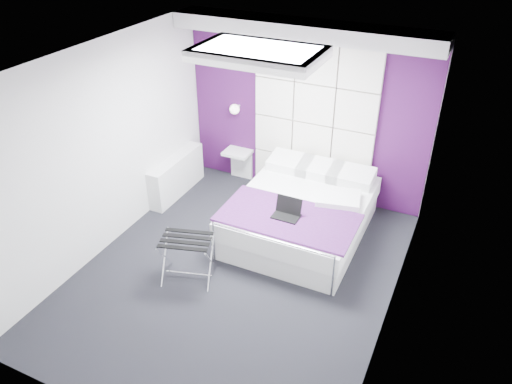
# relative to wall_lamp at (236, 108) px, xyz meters

# --- Properties ---
(floor) EXTENTS (4.40, 4.40, 0.00)m
(floor) POSITION_rel_wall_lamp_xyz_m (1.05, -2.06, -1.22)
(floor) COLOR black
(floor) RESTS_ON ground
(ceiling) EXTENTS (4.40, 4.40, 0.00)m
(ceiling) POSITION_rel_wall_lamp_xyz_m (1.05, -2.06, 1.38)
(ceiling) COLOR white
(ceiling) RESTS_ON wall_back
(wall_back) EXTENTS (3.60, 0.00, 3.60)m
(wall_back) POSITION_rel_wall_lamp_xyz_m (1.05, 0.14, 0.08)
(wall_back) COLOR silver
(wall_back) RESTS_ON floor
(wall_left) EXTENTS (0.00, 4.40, 4.40)m
(wall_left) POSITION_rel_wall_lamp_xyz_m (-0.75, -2.06, 0.08)
(wall_left) COLOR silver
(wall_left) RESTS_ON floor
(wall_right) EXTENTS (0.00, 4.40, 4.40)m
(wall_right) POSITION_rel_wall_lamp_xyz_m (2.85, -2.06, 0.08)
(wall_right) COLOR silver
(wall_right) RESTS_ON floor
(accent_wall) EXTENTS (3.58, 0.02, 2.58)m
(accent_wall) POSITION_rel_wall_lamp_xyz_m (1.05, 0.13, 0.08)
(accent_wall) COLOR #3B0E40
(accent_wall) RESTS_ON wall_back
(soffit) EXTENTS (3.58, 0.50, 0.20)m
(soffit) POSITION_rel_wall_lamp_xyz_m (1.05, -0.11, 1.28)
(soffit) COLOR white
(soffit) RESTS_ON wall_back
(headboard) EXTENTS (1.80, 0.08, 2.30)m
(headboard) POSITION_rel_wall_lamp_xyz_m (1.20, 0.08, -0.05)
(headboard) COLOR white
(headboard) RESTS_ON wall_back
(skylight) EXTENTS (1.36, 0.86, 0.12)m
(skylight) POSITION_rel_wall_lamp_xyz_m (1.05, -1.46, 1.33)
(skylight) COLOR white
(skylight) RESTS_ON ceiling
(wall_lamp) EXTENTS (0.15, 0.15, 0.15)m
(wall_lamp) POSITION_rel_wall_lamp_xyz_m (0.00, 0.00, 0.00)
(wall_lamp) COLOR white
(wall_lamp) RESTS_ON wall_back
(radiator) EXTENTS (0.22, 1.20, 0.60)m
(radiator) POSITION_rel_wall_lamp_xyz_m (-0.64, -0.76, -0.92)
(radiator) COLOR white
(radiator) RESTS_ON floor
(bed) EXTENTS (1.69, 2.04, 0.72)m
(bed) POSITION_rel_wall_lamp_xyz_m (1.45, -0.94, -0.92)
(bed) COLOR white
(bed) RESTS_ON floor
(nightstand) EXTENTS (0.41, 0.32, 0.05)m
(nightstand) POSITION_rel_wall_lamp_xyz_m (0.03, -0.04, -0.72)
(nightstand) COLOR white
(nightstand) RESTS_ON wall_back
(luggage_rack) EXTENTS (0.58, 0.43, 0.57)m
(luggage_rack) POSITION_rel_wall_lamp_xyz_m (0.55, -2.37, -0.93)
(luggage_rack) COLOR silver
(luggage_rack) RESTS_ON floor
(laptop) EXTENTS (0.33, 0.24, 0.24)m
(laptop) POSITION_rel_wall_lamp_xyz_m (1.43, -1.42, -0.59)
(laptop) COLOR black
(laptop) RESTS_ON bed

